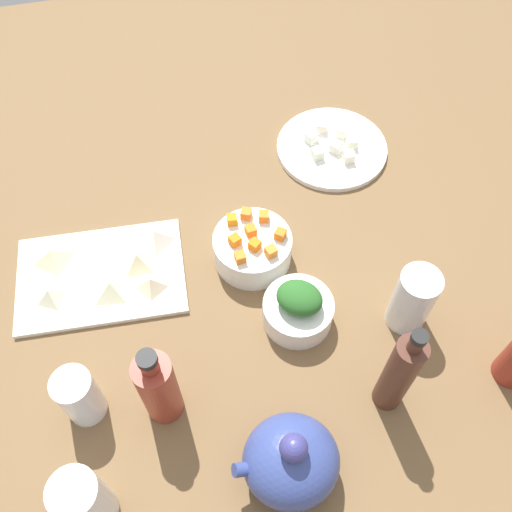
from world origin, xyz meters
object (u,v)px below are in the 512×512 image
cutting_board (101,275)px  bottle_1 (399,374)px  bottle_0 (158,388)px  drinking_glass_2 (79,396)px  bowl_greens (298,311)px  drinking_glass_1 (84,501)px  plate_tofu (332,148)px  bowl_carrots (251,249)px  drinking_glass_0 (413,300)px  teapot (291,461)px

cutting_board → bottle_1: size_ratio=1.29×
bottle_0 → bottle_1: bearing=169.4°
bottle_0 → drinking_glass_2: (12.27, -2.56, -2.96)cm
bowl_greens → drinking_glass_1: 44.15cm
bowl_greens → plate_tofu: bearing=-115.7°
plate_tofu → bowl_carrots: bowl_carrots is taller
bowl_greens → drinking_glass_0: drinking_glass_0 is taller
cutting_board → teapot: 48.33cm
bottle_0 → drinking_glass_2: 12.88cm
teapot → drinking_glass_1: size_ratio=1.14×
teapot → drinking_glass_0: 33.42cm
drinking_glass_1 → plate_tofu: bearing=-132.1°
plate_tofu → drinking_glass_2: drinking_glass_2 is taller
cutting_board → bowl_greens: (-32.97, 16.48, 2.16)cm
plate_tofu → drinking_glass_2: bearing=39.4°
bowl_greens → teapot: bearing=72.0°
bottle_0 → bottle_1: (-35.29, 6.61, 1.69)cm
bottle_0 → drinking_glass_0: bottle_0 is taller
bottle_0 → bowl_greens: bearing=-157.1°
bottle_1 → bowl_greens: bearing=-58.6°
cutting_board → drinking_glass_1: (4.12, 40.05, 6.42)cm
teapot → bottle_0: bottle_0 is taller
bottle_1 → plate_tofu: bearing=-97.9°
bowl_greens → bowl_carrots: (4.99, -14.25, 0.45)cm
bottle_1 → teapot: bearing=22.0°
drinking_glass_0 → bowl_greens: bearing=-12.9°
teapot → bowl_greens: bearing=-108.0°
bowl_carrots → bottle_1: size_ratio=0.61×
cutting_board → drinking_glass_2: drinking_glass_2 is taller
bottle_1 → drinking_glass_1: bottle_1 is taller
plate_tofu → bowl_greens: bowl_greens is taller
bottle_1 → drinking_glass_0: bottle_1 is taller
bottle_0 → drinking_glass_0: 43.87cm
drinking_glass_0 → teapot: bearing=37.5°
bowl_greens → bottle_1: bearing=121.4°
cutting_board → plate_tofu: size_ratio=1.29×
bowl_carrots → bowl_greens: bearing=109.3°
bottle_1 → drinking_glass_2: size_ratio=2.08×
plate_tofu → drinking_glass_0: 42.02cm
drinking_glass_0 → drinking_glass_2: (55.65, 3.70, -1.10)cm
bowl_carrots → bottle_1: (-15.43, 31.36, 7.20)cm
plate_tofu → drinking_glass_1: size_ratio=1.70×
drinking_glass_0 → drinking_glass_2: drinking_glass_0 is taller
plate_tofu → bottle_1: bottle_1 is taller
drinking_glass_2 → bowl_greens: bearing=-167.9°
bottle_0 → bowl_carrots: bearing=-128.8°
bowl_carrots → drinking_glass_1: bearing=49.7°
bowl_carrots → drinking_glass_0: drinking_glass_0 is taller
plate_tofu → bowl_carrots: (22.94, 23.08, 2.52)cm
cutting_board → drinking_glass_0: 55.86cm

